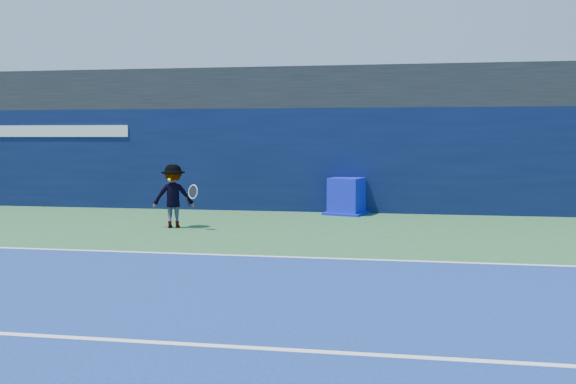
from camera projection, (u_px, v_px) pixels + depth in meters
The scene contains 8 objects.
ground at pixel (156, 295), 8.92m from camera, with size 80.00×80.00×0.00m, color #2B6134.
baseline at pixel (216, 255), 11.86m from camera, with size 24.00×0.10×0.01m, color white.
service_line at pixel (87, 339), 6.95m from camera, with size 24.00×0.10×0.01m, color white.
stadium_band at pixel (291, 91), 19.89m from camera, with size 36.00×3.00×1.20m, color black.
back_wall_assembly at pixel (286, 160), 19.09m from camera, with size 36.00×1.03×3.00m.
equipment_cart at pixel (347, 198), 18.06m from camera, with size 1.33×1.33×1.03m.
tennis_player at pixel (173, 196), 15.38m from camera, with size 1.28×0.79×1.52m.
tennis_ball at pixel (169, 180), 14.98m from camera, with size 0.07×0.07×0.07m.
Camera 1 is at (3.30, -8.32, 2.20)m, focal length 40.00 mm.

